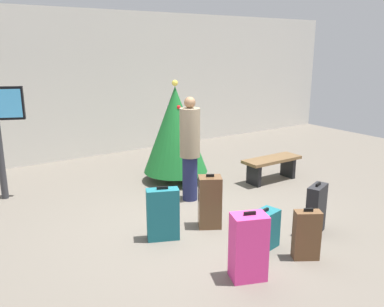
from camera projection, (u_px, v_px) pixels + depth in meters
The scene contains 11 objects.
ground_plane at pixel (205, 226), 6.11m from camera, with size 16.00×16.00×0.00m, color #665E54.
back_wall at pixel (86, 85), 9.67m from camera, with size 16.00×0.20×3.51m, color beige.
holiday_tree at pixel (175, 130), 7.95m from camera, with size 1.28×1.28×2.03m.
waiting_bench at pixel (272, 164), 8.10m from camera, with size 1.27×0.44×0.48m.
traveller_0 at pixel (190, 147), 6.94m from camera, with size 0.38×0.38×1.83m.
suitcase_0 at pixel (316, 209), 5.80m from camera, with size 0.44×0.30×0.77m.
suitcase_1 at pixel (163, 214), 5.61m from camera, with size 0.49×0.35×0.78m.
suitcase_2 at pixel (307, 235), 5.10m from camera, with size 0.37×0.32×0.69m.
suitcase_3 at pixel (264, 230), 5.37m from camera, with size 0.48×0.32×0.57m.
suitcase_4 at pixel (210, 202), 6.00m from camera, with size 0.43×0.40×0.83m.
suitcase_5 at pixel (248, 247), 4.64m from camera, with size 0.48×0.40×0.84m.
Camera 1 is at (-3.28, -4.57, 2.63)m, focal length 37.60 mm.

